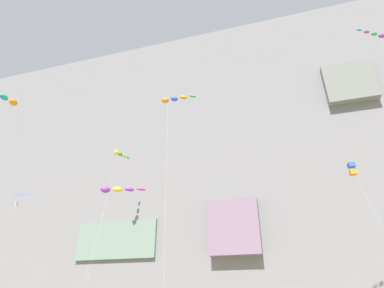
{
  "coord_description": "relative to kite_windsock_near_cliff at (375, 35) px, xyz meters",
  "views": [
    {
      "loc": [
        8.0,
        -11.27,
        2.28
      ],
      "look_at": [
        -0.38,
        18.34,
        18.49
      ],
      "focal_mm": 28.7,
      "sensor_mm": 36.0,
      "label": 1
    }
  ],
  "objects": [
    {
      "name": "kite_windsock_low_right",
      "position": [
        -42.6,
        15.0,
        -4.0
      ],
      "size": [
        1.72,
        7.26,
        28.91
      ],
      "color": "yellow",
      "rests_on": "ground"
    },
    {
      "name": "kite_windsock_near_cliff",
      "position": [
        0.0,
        0.0,
        0.0
      ],
      "size": [
        3.72,
        5.29,
        32.84
      ],
      "color": "purple",
      "rests_on": "ground"
    },
    {
      "name": "kite_windsock_mid_left",
      "position": [
        -42.0,
        -11.88,
        -9.69
      ],
      "size": [
        2.35,
        5.52,
        23.07
      ],
      "color": "orange",
      "rests_on": "ground"
    },
    {
      "name": "kite_delta_upper_left",
      "position": [
        -36.28,
        -12.31,
        -22.26
      ],
      "size": [
        3.55,
        2.16,
        10.36
      ],
      "color": "blue",
      "rests_on": "ground"
    },
    {
      "name": "kite_box_low_left",
      "position": [
        -4.73,
        7.34,
        -14.67
      ],
      "size": [
        2.92,
        5.14,
        18.4
      ],
      "color": "blue",
      "rests_on": "ground"
    },
    {
      "name": "cliff_face",
      "position": [
        -22.56,
        39.17,
        0.85
      ],
      "size": [
        180.0,
        31.65,
        66.23
      ],
      "color": "gray",
      "rests_on": "ground"
    },
    {
      "name": "kite_windsock_far_right",
      "position": [
        -36.39,
        4.57,
        -15.28
      ],
      "size": [
        6.12,
        5.34,
        17.45
      ],
      "color": "purple",
      "rests_on": "ground"
    },
    {
      "name": "kite_windsock_low_center",
      "position": [
        -24.67,
        -5.02,
        -8.52
      ],
      "size": [
        4.15,
        3.67,
        24.44
      ],
      "color": "orange",
      "rests_on": "ground"
    }
  ]
}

